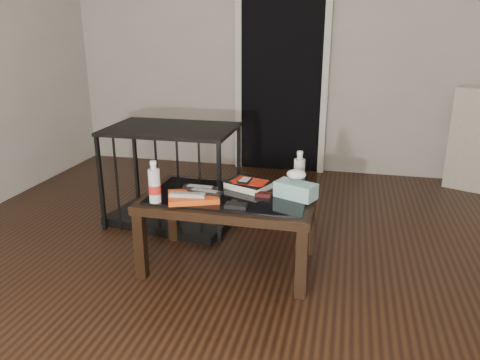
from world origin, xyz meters
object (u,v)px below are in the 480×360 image
object	(u,v)px
coffee_table	(229,204)
water_bottle_left	(154,182)
tissue_box	(296,190)
textbook	(249,184)
water_bottle_right	(299,171)
pet_crate	(174,191)

from	to	relation	value
coffee_table	water_bottle_left	distance (m)	0.47
water_bottle_left	tissue_box	distance (m)	0.80
water_bottle_left	tissue_box	size ratio (longest dim) A/B	1.03
coffee_table	textbook	xyz separation A→B (m)	(0.09, 0.13, 0.09)
water_bottle_right	tissue_box	bearing A→B (deg)	-90.75
coffee_table	water_bottle_left	xyz separation A→B (m)	(-0.37, -0.22, 0.18)
textbook	water_bottle_left	size ratio (longest dim) A/B	1.05
water_bottle_left	pet_crate	bearing A→B (deg)	104.45
coffee_table	water_bottle_left	bearing A→B (deg)	-149.92
pet_crate	textbook	distance (m)	0.84
textbook	tissue_box	size ratio (longest dim) A/B	1.09
water_bottle_right	tissue_box	xyz separation A→B (m)	(-0.00, -0.14, -0.07)
water_bottle_left	water_bottle_right	size ratio (longest dim) A/B	1.00
water_bottle_left	coffee_table	bearing A→B (deg)	30.08
coffee_table	pet_crate	distance (m)	0.83
water_bottle_left	tissue_box	xyz separation A→B (m)	(0.76, 0.25, -0.07)
pet_crate	water_bottle_right	distance (m)	1.10
coffee_table	textbook	distance (m)	0.18
pet_crate	tissue_box	size ratio (longest dim) A/B	4.30
coffee_table	pet_crate	xyz separation A→B (m)	(-0.58, 0.58, -0.17)
pet_crate	textbook	world-z (taller)	pet_crate
coffee_table	tissue_box	size ratio (longest dim) A/B	4.35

